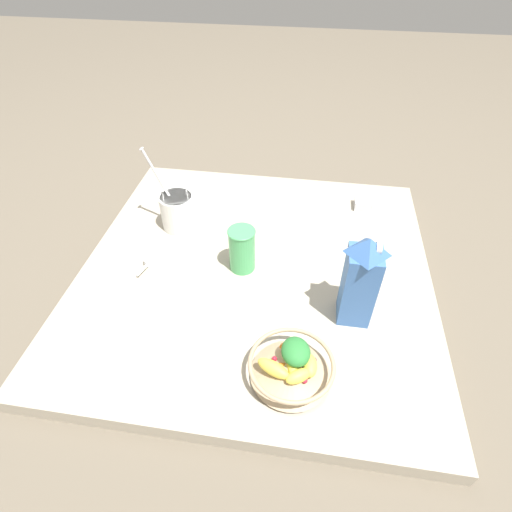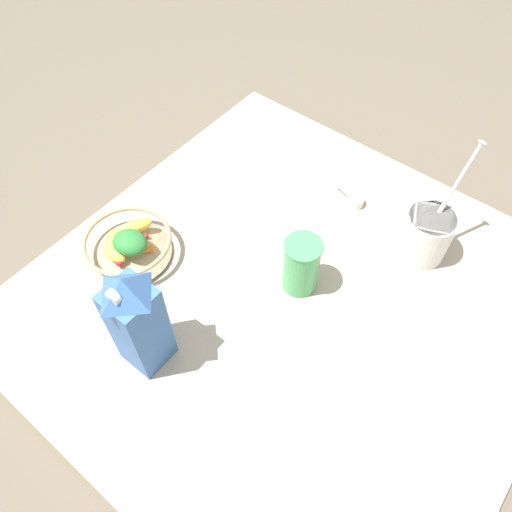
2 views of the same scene
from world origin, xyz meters
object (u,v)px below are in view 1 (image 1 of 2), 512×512
Objects in this scene: yogurt_tub at (177,210)px; drinking_cup at (242,249)px; fruit_bowl at (292,367)px; milk_carton at (360,280)px; spice_jar at (363,204)px.

drinking_cup is (-0.16, -0.24, 0.01)m from yogurt_tub.
fruit_bowl is 0.71× the size of yogurt_tub.
drinking_cup reaches higher than fruit_bowl.
fruit_bowl is 1.42× the size of drinking_cup.
milk_carton is (0.20, -0.14, 0.09)m from fruit_bowl.
drinking_cup is at bearing 26.97° from fruit_bowl.
milk_carton is 1.90× the size of drinking_cup.
milk_carton is at bearing -113.20° from drinking_cup.
milk_carton is 0.96× the size of yogurt_tub.
fruit_bowl reaches higher than spice_jar.
yogurt_tub reaches higher than milk_carton.
fruit_bowl is 0.37m from drinking_cup.
milk_carton is 0.34m from drinking_cup.
fruit_bowl is at bearing 164.72° from spice_jar.
spice_jar is (0.20, -0.59, -0.05)m from yogurt_tub.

